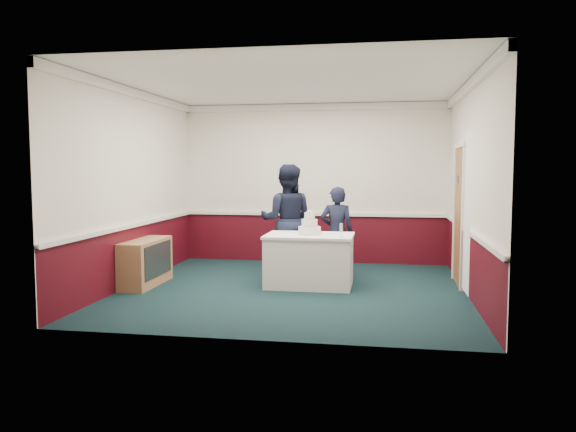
% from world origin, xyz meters
% --- Properties ---
extents(ground, '(5.00, 5.00, 0.00)m').
position_xyz_m(ground, '(0.00, 0.00, 0.00)').
color(ground, '#132C2F').
rests_on(ground, ground).
extents(room_shell, '(5.00, 5.00, 3.00)m').
position_xyz_m(room_shell, '(0.08, 0.61, 1.97)').
color(room_shell, white).
rests_on(room_shell, ground).
extents(sideboard, '(0.41, 1.20, 0.70)m').
position_xyz_m(sideboard, '(-2.28, -0.06, 0.35)').
color(sideboard, tan).
rests_on(sideboard, ground).
extents(cake_table, '(1.32, 0.92, 0.79)m').
position_xyz_m(cake_table, '(0.20, 0.30, 0.40)').
color(cake_table, white).
rests_on(cake_table, ground).
extents(wedding_cake, '(0.35, 0.35, 0.36)m').
position_xyz_m(wedding_cake, '(0.20, 0.30, 0.90)').
color(wedding_cake, white).
rests_on(wedding_cake, cake_table).
extents(cake_knife, '(0.02, 0.22, 0.00)m').
position_xyz_m(cake_knife, '(0.17, 0.10, 0.79)').
color(cake_knife, silver).
rests_on(cake_knife, cake_table).
extents(champagne_flute, '(0.05, 0.05, 0.21)m').
position_xyz_m(champagne_flute, '(0.70, 0.02, 0.93)').
color(champagne_flute, silver).
rests_on(champagne_flute, cake_table).
extents(person_man, '(0.93, 0.75, 1.86)m').
position_xyz_m(person_man, '(-0.28, 1.08, 0.93)').
color(person_man, black).
rests_on(person_man, ground).
extents(person_woman, '(0.55, 0.37, 1.50)m').
position_xyz_m(person_woman, '(0.56, 1.04, 0.75)').
color(person_woman, black).
rests_on(person_woman, ground).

